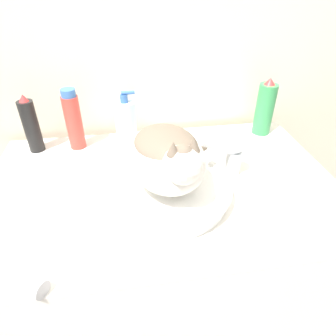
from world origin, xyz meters
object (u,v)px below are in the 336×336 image
at_px(hairspray_can_black, 31,125).
at_px(soap_pump_bottle, 126,123).
at_px(faucet, 231,152).
at_px(spray_bottle_trigger, 265,108).
at_px(cream_tube, 15,278).
at_px(shampoo_bottle_tall, 73,120).
at_px(cat, 169,156).

distance_m(hairspray_can_black, soap_pump_bottle, 0.30).
height_order(faucet, hairspray_can_black, hairspray_can_black).
bearing_deg(spray_bottle_trigger, hairspray_can_black, 180.00).
bearing_deg(cream_tube, spray_bottle_trigger, 35.65).
bearing_deg(cream_tube, shampoo_bottle_tall, 81.92).
distance_m(faucet, spray_bottle_trigger, 0.31).
distance_m(hairspray_can_black, cream_tube, 0.53).
xyz_separation_m(faucet, hairspray_can_black, (-0.58, 0.24, 0.01)).
xyz_separation_m(cat, cream_tube, (-0.33, -0.21, -0.11)).
bearing_deg(cat, shampoo_bottle_tall, -150.58).
xyz_separation_m(cat, spray_bottle_trigger, (0.39, 0.31, -0.04)).
height_order(cat, cream_tube, cat).
bearing_deg(cream_tube, hairspray_can_black, 96.42).
bearing_deg(cat, faucet, 100.74).
bearing_deg(cream_tube, faucet, 28.42).
xyz_separation_m(shampoo_bottle_tall, cream_tube, (-0.07, -0.52, -0.08)).
relative_size(spray_bottle_trigger, soap_pump_bottle, 1.09).
distance_m(shampoo_bottle_tall, soap_pump_bottle, 0.17).
bearing_deg(faucet, spray_bottle_trigger, -149.41).
relative_size(soap_pump_bottle, cream_tube, 1.31).
height_order(faucet, spray_bottle_trigger, spray_bottle_trigger).
bearing_deg(hairspray_can_black, cream_tube, -83.58).
bearing_deg(shampoo_bottle_tall, cat, -50.07).
distance_m(spray_bottle_trigger, cream_tube, 0.89).
relative_size(spray_bottle_trigger, hairspray_can_black, 1.05).
distance_m(cat, faucet, 0.21).
xyz_separation_m(spray_bottle_trigger, hairspray_can_black, (-0.78, 0.00, -0.00)).
height_order(hairspray_can_black, shampoo_bottle_tall, shampoo_bottle_tall).
xyz_separation_m(cat, shampoo_bottle_tall, (-0.26, 0.31, -0.03)).
bearing_deg(spray_bottle_trigger, faucet, -130.38).
height_order(cat, soap_pump_bottle, cat).
bearing_deg(hairspray_can_black, faucet, -22.11).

